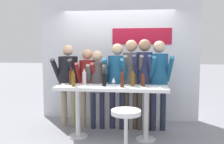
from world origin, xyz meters
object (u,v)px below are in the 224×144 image
object	(u,v)px
person_far_left	(68,77)
person_far_right	(159,75)
bar_stool	(126,125)
wine_glass_0	(114,80)
wine_bottle_6	(104,79)
person_center_right	(131,73)
wine_bottle_0	(122,79)
wine_bottle_1	(71,77)
person_right	(144,73)
wine_bottle_3	(143,79)
wine_bottle_2	(133,78)
person_left	(87,79)
wine_bottle_5	(73,79)
person_center_left	(97,81)
wine_bottle_4	(84,77)
tasting_table	(111,96)
person_center	(117,77)

from	to	relation	value
person_far_left	person_far_right	world-z (taller)	person_far_right
bar_stool	wine_glass_0	xyz separation A→B (m)	(-0.26, 0.62, 0.61)
wine_glass_0	wine_bottle_6	bearing A→B (deg)	151.53
person_center_right	wine_bottle_0	world-z (taller)	person_center_right
person_far_right	wine_bottle_1	world-z (taller)	person_far_right
person_center_right	person_right	distance (m)	0.26
wine_bottle_3	wine_bottle_2	bearing A→B (deg)	170.39
person_left	wine_bottle_5	bearing A→B (deg)	-99.85
bar_stool	wine_bottle_5	world-z (taller)	wine_bottle_5
person_center_left	wine_bottle_4	world-z (taller)	person_center_left
person_far_left	person_left	distance (m)	0.42
wine_bottle_3	tasting_table	bearing A→B (deg)	-174.13
person_left	person_center	distance (m)	0.62
wine_bottle_5	wine_bottle_6	distance (m)	0.55
bar_stool	person_center_left	xyz separation A→B (m)	(-0.67, 1.24, 0.51)
person_center_right	wine_bottle_3	size ratio (longest dim) A/B	6.80
person_far_left	wine_bottle_2	world-z (taller)	person_far_left
person_center_left	person_far_right	xyz separation A→B (m)	(1.23, 0.03, 0.12)
wine_bottle_6	wine_bottle_2	bearing A→B (deg)	10.09
wine_bottle_6	wine_bottle_0	bearing A→B (deg)	-12.66
tasting_table	wine_bottle_1	world-z (taller)	wine_bottle_1
wine_bottle_2	wine_bottle_6	bearing A→B (deg)	-169.91
person_right	wine_bottle_2	bearing A→B (deg)	-106.01
person_far_left	person_left	size ratio (longest dim) A/B	1.05
bar_stool	person_center	xyz separation A→B (m)	(-0.27, 1.28, 0.59)
person_center_right	wine_bottle_5	bearing A→B (deg)	-155.95
person_left	wine_bottle_6	bearing A→B (deg)	-52.57
wine_bottle_3	wine_glass_0	size ratio (longest dim) A/B	1.51
person_center_left	person_center_right	distance (m)	0.70
wine_bottle_4	person_far_left	bearing A→B (deg)	134.86
wine_bottle_3	wine_bottle_4	xyz separation A→B (m)	(-1.10, 0.07, 0.02)
person_left	wine_bottle_5	xyz separation A→B (m)	(-0.11, -0.66, 0.09)
wine_bottle_6	wine_glass_0	xyz separation A→B (m)	(0.19, -0.10, -0.01)
wine_bottle_0	wine_glass_0	bearing A→B (deg)	-170.30
person_right	person_left	bearing A→B (deg)	-172.34
person_left	wine_bottle_0	distance (m)	1.01
person_center	person_center_right	bearing A→B (deg)	10.78
wine_bottle_4	wine_glass_0	xyz separation A→B (m)	(0.58, -0.24, -0.02)
bar_stool	person_right	bearing A→B (deg)	77.64
person_far_left	person_center_left	xyz separation A→B (m)	(0.64, -0.08, -0.06)
person_left	wine_glass_0	world-z (taller)	person_left
wine_bottle_2	person_far_right	bearing A→B (deg)	42.74
person_center_right	wine_bottle_6	size ratio (longest dim) A/B	6.06
person_center	wine_bottle_5	size ratio (longest dim) A/B	5.62
person_center_left	wine_glass_0	world-z (taller)	person_center_left
person_center	person_right	distance (m)	0.55
tasting_table	person_far_left	xyz separation A→B (m)	(-0.99, 0.59, 0.26)
person_right	wine_bottle_5	bearing A→B (deg)	-144.54
person_far_left	wine_glass_0	distance (m)	1.25
bar_stool	person_center_right	bearing A→B (deg)	89.35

